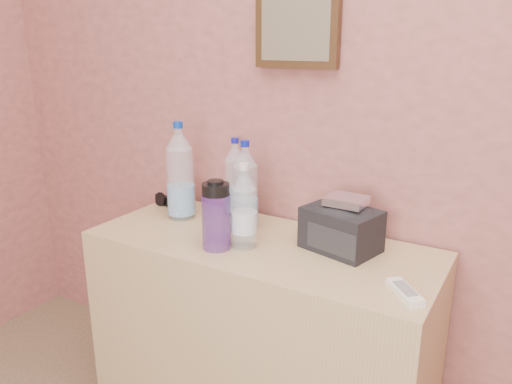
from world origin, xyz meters
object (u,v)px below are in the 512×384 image
at_px(dresser, 260,337).
at_px(pet_small, 244,211).
at_px(nalgene_bottle, 216,215).
at_px(foil_packet, 346,201).
at_px(pet_large_b, 235,181).
at_px(pet_large_c, 245,190).
at_px(ac_remote, 405,292).
at_px(pet_large_a, 180,176).
at_px(toiletry_bag, 341,227).
at_px(sunglasses, 169,202).

height_order(dresser, pet_small, pet_small).
xyz_separation_m(nalgene_bottle, foil_packet, (0.36, 0.19, 0.05)).
distance_m(pet_large_b, pet_large_c, 0.16).
xyz_separation_m(pet_small, ac_remote, (0.53, -0.06, -0.11)).
distance_m(pet_large_a, pet_large_b, 0.21).
xyz_separation_m(pet_large_b, pet_large_c, (0.11, -0.11, 0.01)).
distance_m(nalgene_bottle, foil_packet, 0.41).
xyz_separation_m(nalgene_bottle, toiletry_bag, (0.35, 0.19, -0.03)).
relative_size(pet_large_c, toiletry_bag, 1.40).
bearing_deg(toiletry_bag, pet_small, -139.18).
bearing_deg(nalgene_bottle, pet_large_a, 148.45).
distance_m(ac_remote, foil_packet, 0.35).
xyz_separation_m(sunglasses, ac_remote, (1.01, -0.25, -0.01)).
relative_size(pet_large_c, foil_packet, 2.62).
height_order(pet_small, foil_packet, pet_small).
distance_m(pet_small, sunglasses, 0.52).
bearing_deg(nalgene_bottle, dresser, 49.96).
relative_size(pet_large_b, toiletry_bag, 1.32).
bearing_deg(pet_small, toiletry_bag, 26.53).
height_order(pet_small, ac_remote, pet_small).
xyz_separation_m(pet_large_b, nalgene_bottle, (0.13, -0.31, -0.02)).
bearing_deg(pet_large_a, pet_large_b, 42.22).
distance_m(dresser, pet_large_a, 0.65).
bearing_deg(dresser, pet_large_a, 171.09).
relative_size(pet_large_b, foil_packet, 2.45).
height_order(pet_large_c, foil_packet, pet_large_c).
xyz_separation_m(dresser, pet_large_c, (-0.11, 0.09, 0.50)).
bearing_deg(pet_large_a, pet_small, -18.64).
distance_m(pet_large_a, foil_packet, 0.64).
height_order(pet_large_c, pet_small, pet_large_c).
height_order(dresser, pet_large_c, pet_large_c).
height_order(sunglasses, toiletry_bag, toiletry_bag).
xyz_separation_m(pet_large_a, toiletry_bag, (0.63, 0.02, -0.08)).
xyz_separation_m(dresser, pet_large_a, (-0.38, 0.06, 0.52)).
relative_size(pet_large_a, foil_packet, 3.01).
relative_size(pet_small, foil_packet, 2.30).
distance_m(pet_large_b, sunglasses, 0.30).
bearing_deg(sunglasses, nalgene_bottle, -20.95).
height_order(pet_small, nalgene_bottle, pet_small).
distance_m(dresser, pet_large_c, 0.52).
bearing_deg(nalgene_bottle, sunglasses, 148.70).
bearing_deg(pet_large_b, nalgene_bottle, -67.54).
bearing_deg(dresser, pet_large_c, 141.87).
bearing_deg(pet_large_a, pet_large_c, 6.23).
xyz_separation_m(pet_large_c, ac_remote, (0.62, -0.21, -0.13)).
xyz_separation_m(nalgene_bottle, sunglasses, (-0.40, 0.25, -0.09)).
bearing_deg(pet_large_a, nalgene_bottle, -31.55).
xyz_separation_m(pet_large_a, foil_packet, (0.64, 0.02, 0.01)).
height_order(pet_large_b, pet_small, pet_large_b).
relative_size(pet_large_b, sunglasses, 1.93).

